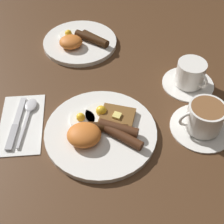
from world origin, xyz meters
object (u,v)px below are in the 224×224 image
object	(u,v)px
teacup_far	(190,76)
knife	(16,125)
breakfast_plate_far	(80,42)
teacup_near	(204,119)
breakfast_plate_near	(101,131)
spoon	(29,110)

from	to	relation	value
teacup_far	knife	world-z (taller)	teacup_far
breakfast_plate_far	teacup_near	bearing A→B (deg)	-46.20
breakfast_plate_far	breakfast_plate_near	bearing A→B (deg)	-77.77
spoon	breakfast_plate_near	bearing A→B (deg)	-107.93
teacup_far	spoon	distance (m)	0.46
teacup_far	knife	size ratio (longest dim) A/B	0.85
breakfast_plate_far	teacup_far	xyz separation A→B (m)	(0.33, -0.19, 0.02)
breakfast_plate_near	knife	size ratio (longest dim) A/B	1.61
teacup_near	spoon	distance (m)	0.46
breakfast_plate_near	knife	distance (m)	0.22
spoon	breakfast_plate_far	bearing A→B (deg)	-17.53
teacup_far	spoon	size ratio (longest dim) A/B	0.90
teacup_far	spoon	bearing A→B (deg)	-165.92
teacup_near	teacup_far	size ratio (longest dim) A/B	1.09
breakfast_plate_near	breakfast_plate_far	size ratio (longest dim) A/B	1.16
breakfast_plate_near	teacup_far	xyz separation A→B (m)	(0.25, 0.19, 0.02)
breakfast_plate_near	spoon	bearing A→B (deg)	159.13
breakfast_plate_far	teacup_near	distance (m)	0.49
teacup_far	spoon	world-z (taller)	teacup_far
knife	spoon	size ratio (longest dim) A/B	1.05
breakfast_plate_far	spoon	bearing A→B (deg)	-110.47
breakfast_plate_near	teacup_near	bearing A→B (deg)	4.90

